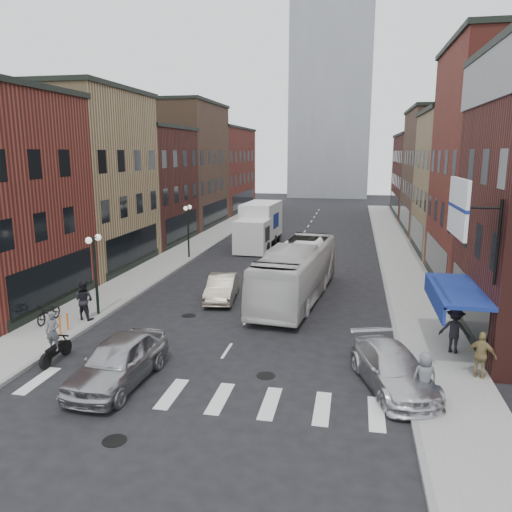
{
  "coord_description": "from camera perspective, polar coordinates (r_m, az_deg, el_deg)",
  "views": [
    {
      "loc": [
        4.97,
        -17.81,
        8.09
      ],
      "look_at": [
        0.29,
        5.78,
        3.05
      ],
      "focal_mm": 35.0,
      "sensor_mm": 36.0,
      "label": 1
    }
  ],
  "objects": [
    {
      "name": "ped_right_a",
      "position": [
        21.72,
        21.76,
        -7.84
      ],
      "size": [
        1.35,
        0.99,
        1.88
      ],
      "primitive_type": "imported",
      "rotation": [
        0.0,
        0.0,
        2.79
      ],
      "color": "black",
      "rests_on": "sidewalk_right"
    },
    {
      "name": "billboard_sign",
      "position": [
        18.77,
        22.36,
        4.96
      ],
      "size": [
        1.52,
        3.0,
        3.7
      ],
      "color": "black",
      "rests_on": "ground"
    },
    {
      "name": "curb_left",
      "position": [
        42.35,
        -5.41,
        0.77
      ],
      "size": [
        0.2,
        74.0,
        0.16
      ],
      "primitive_type": "cube",
      "color": "gray",
      "rests_on": "ground"
    },
    {
      "name": "motorcycle_rider",
      "position": [
        21.15,
        -22.09,
        -8.78
      ],
      "size": [
        0.58,
        2.02,
        2.06
      ],
      "rotation": [
        0.0,
        0.0,
        0.05
      ],
      "color": "black",
      "rests_on": "ground"
    },
    {
      "name": "awning_blue",
      "position": [
        21.4,
        21.52,
        -3.8
      ],
      "size": [
        1.8,
        5.0,
        0.78
      ],
      "color": "navy",
      "rests_on": "ground"
    },
    {
      "name": "sidewalk_left",
      "position": [
        42.79,
        -7.34,
        0.94
      ],
      "size": [
        3.0,
        74.0,
        0.15
      ],
      "primitive_type": "cube",
      "color": "gray",
      "rests_on": "ground"
    },
    {
      "name": "bldg_left_mid_b",
      "position": [
        46.43,
        -14.41,
        7.84
      ],
      "size": [
        10.3,
        10.2,
        10.3
      ],
      "color": "#411B17",
      "rests_on": "ground"
    },
    {
      "name": "ped_right_b",
      "position": [
        19.75,
        24.36,
        -10.28
      ],
      "size": [
        1.13,
        0.88,
        1.72
      ],
      "primitive_type": "imported",
      "rotation": [
        0.0,
        0.0,
        2.7
      ],
      "color": "olive",
      "rests_on": "sidewalk_right"
    },
    {
      "name": "curb_car",
      "position": [
        18.34,
        15.4,
        -12.36
      ],
      "size": [
        3.37,
        5.23,
        1.41
      ],
      "primitive_type": "imported",
      "rotation": [
        0.0,
        0.0,
        0.31
      ],
      "color": "silver",
      "rests_on": "ground"
    },
    {
      "name": "ped_right_c",
      "position": [
        17.4,
        18.71,
        -12.95
      ],
      "size": [
        0.92,
        0.72,
        1.67
      ],
      "primitive_type": "imported",
      "rotation": [
        0.0,
        0.0,
        3.4
      ],
      "color": "#5B5E63",
      "rests_on": "sidewalk_right"
    },
    {
      "name": "sedan_left_far",
      "position": [
        27.75,
        -3.94,
        -3.66
      ],
      "size": [
        1.96,
        4.34,
        1.38
      ],
      "primitive_type": "imported",
      "rotation": [
        0.0,
        0.0,
        0.12
      ],
      "color": "beige",
      "rests_on": "ground"
    },
    {
      "name": "ped_left_solo",
      "position": [
        25.41,
        -19.06,
        -4.77
      ],
      "size": [
        1.0,
        0.67,
        1.92
      ],
      "primitive_type": "imported",
      "rotation": [
        0.0,
        0.0,
        3.0
      ],
      "color": "black",
      "rests_on": "sidewalk_left"
    },
    {
      "name": "bldg_right_far_a",
      "position": [
        53.79,
        22.24,
        8.91
      ],
      "size": [
        10.3,
        12.2,
        12.3
      ],
      "color": "brown",
      "rests_on": "ground"
    },
    {
      "name": "transit_bus",
      "position": [
        27.75,
        4.64,
        -1.82
      ],
      "size": [
        3.81,
        11.39,
        3.11
      ],
      "primitive_type": "imported",
      "rotation": [
        0.0,
        0.0,
        -0.11
      ],
      "color": "silver",
      "rests_on": "ground"
    },
    {
      "name": "streetlamp_near",
      "position": [
        25.6,
        -17.94,
        -0.42
      ],
      "size": [
        0.32,
        1.22,
        4.11
      ],
      "color": "black",
      "rests_on": "ground"
    },
    {
      "name": "bldg_left_far_b",
      "position": [
        69.77,
        -5.49,
        9.78
      ],
      "size": [
        10.3,
        16.2,
        11.3
      ],
      "color": "maroon",
      "rests_on": "ground"
    },
    {
      "name": "bldg_right_mid_b",
      "position": [
        43.07,
        24.89,
        7.51
      ],
      "size": [
        10.3,
        10.2,
        11.3
      ],
      "color": "#9F8157",
      "rests_on": "ground"
    },
    {
      "name": "sidewalk_right",
      "position": [
        40.77,
        15.96,
        0.04
      ],
      "size": [
        3.0,
        74.0,
        0.15
      ],
      "primitive_type": "cube",
      "color": "gray",
      "rests_on": "ground"
    },
    {
      "name": "parked_bicycle",
      "position": [
        25.74,
        -22.59,
        -5.97
      ],
      "size": [
        0.65,
        1.8,
        0.94
      ],
      "primitive_type": "imported",
      "rotation": [
        0.0,
        0.0,
        0.01
      ],
      "color": "black",
      "rests_on": "sidewalk_left"
    },
    {
      "name": "distant_tower",
      "position": [
        97.42,
        8.75,
        21.71
      ],
      "size": [
        14.0,
        14.0,
        50.0
      ],
      "primitive_type": "cube",
      "color": "#9399A0",
      "rests_on": "ground"
    },
    {
      "name": "streetlamp_far",
      "position": [
        38.24,
        -7.78,
        3.95
      ],
      "size": [
        0.32,
        1.22,
        4.11
      ],
      "color": "black",
      "rests_on": "ground"
    },
    {
      "name": "ground",
      "position": [
        20.19,
        -4.08,
        -11.83
      ],
      "size": [
        160.0,
        160.0,
        0.0
      ],
      "primitive_type": "plane",
      "color": "black",
      "rests_on": "ground"
    },
    {
      "name": "bldg_left_far_a",
      "position": [
        56.48,
        -9.64,
        10.22
      ],
      "size": [
        10.3,
        12.2,
        13.3
      ],
      "color": "brown",
      "rests_on": "ground"
    },
    {
      "name": "bldg_left_mid_a",
      "position": [
        37.61,
        -21.08,
        8.1
      ],
      "size": [
        10.3,
        10.2,
        12.3
      ],
      "color": "#9F8157",
      "rests_on": "ground"
    },
    {
      "name": "curb_right",
      "position": [
        40.68,
        13.85,
        0.02
      ],
      "size": [
        0.2,
        74.0,
        0.16
      ],
      "primitive_type": "cube",
      "color": "gray",
      "rests_on": "ground"
    },
    {
      "name": "sedan_left_near",
      "position": [
        18.64,
        -15.46,
        -11.48
      ],
      "size": [
        2.24,
        5.07,
        1.7
      ],
      "primitive_type": "imported",
      "rotation": [
        0.0,
        0.0,
        -0.05
      ],
      "color": "#A3A4A8",
      "rests_on": "ground"
    },
    {
      "name": "bike_rack",
      "position": [
        24.09,
        -21.12,
        -7.24
      ],
      "size": [
        0.08,
        0.68,
        0.8
      ],
      "color": "#D8590C",
      "rests_on": "sidewalk_left"
    },
    {
      "name": "crosswalk_stripes",
      "position": [
        17.59,
        -6.74,
        -15.63
      ],
      "size": [
        12.0,
        2.2,
        0.01
      ],
      "primitive_type": "cube",
      "color": "silver",
      "rests_on": "ground"
    },
    {
      "name": "bldg_right_far_b",
      "position": [
        67.62,
        19.97,
        8.65
      ],
      "size": [
        10.3,
        16.2,
        10.3
      ],
      "color": "#411B17",
      "rests_on": "ground"
    },
    {
      "name": "box_truck",
      "position": [
        42.77,
        0.33,
        3.45
      ],
      "size": [
        2.94,
        8.72,
        3.74
      ],
      "rotation": [
        0.0,
        0.0,
        -0.06
      ],
      "color": "silver",
      "rests_on": "ground"
    }
  ]
}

